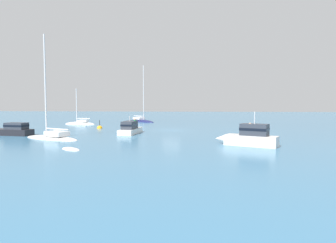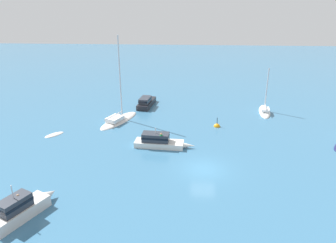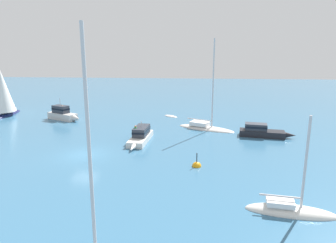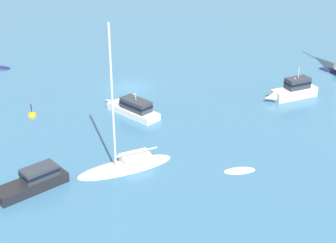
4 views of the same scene
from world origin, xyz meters
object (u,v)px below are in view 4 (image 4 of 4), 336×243
launch_1 (133,108)px  sloop (126,165)px  dinghy (239,171)px  launch (31,182)px  channel_buoy (32,116)px  powerboat (293,90)px

launch_1 → sloop: bearing=134.1°
dinghy → launch_1: bearing=-59.5°
dinghy → launch_1: launch_1 is taller
launch_1 → launch: bearing=107.0°
sloop → channel_buoy: size_ratio=7.13×
dinghy → launch: bearing=-0.3°
powerboat → launch: (-27.42, 6.73, -0.20)m
dinghy → launch_1: 13.61m
powerboat → sloop: bearing=16.6°
launch → launch_1: 14.49m
powerboat → channel_buoy: 25.96m
powerboat → launch: powerboat is taller
launch → launch_1: (14.15, 3.12, 0.05)m
dinghy → powerboat: bearing=-126.5°
sloop → launch_1: (7.55, 6.23, 0.47)m
dinghy → channel_buoy: (-3.83, 20.54, 0.01)m
dinghy → channel_buoy: size_ratio=1.54×
powerboat → channel_buoy: size_ratio=3.53×
launch → launch_1: size_ratio=0.94×
powerboat → launch_1: 16.53m
powerboat → dinghy: powerboat is taller
powerboat → dinghy: bearing=39.0°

